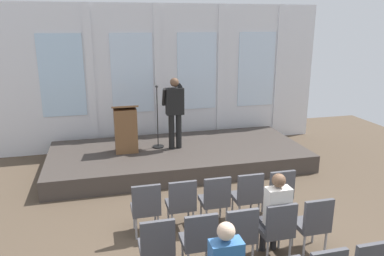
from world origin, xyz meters
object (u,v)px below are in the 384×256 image
object	(u,v)px
speaker	(175,108)
mic_stand	(158,134)
chair_r0_c2	(215,198)
chair_r1_c0	(157,244)
chair_r1_c4	(313,222)
chair_r1_c2	(239,232)
chair_r0_c3	(248,194)
chair_r1_c3	(277,227)
audience_r1_c3	(276,211)
chair_r0_c1	(181,202)
chair_r1_c1	(199,238)
chair_r0_c4	(279,190)
lectern	(126,129)
chair_r0_c0	(146,206)

from	to	relation	value
speaker	mic_stand	size ratio (longest dim) A/B	1.12
speaker	chair_r0_c2	world-z (taller)	speaker
chair_r1_c0	chair_r1_c4	distance (m)	2.36
speaker	chair_r0_c2	xyz separation A→B (m)	(0.06, -3.08, -0.90)
chair_r1_c0	chair_r1_c2	xyz separation A→B (m)	(1.18, 0.00, 0.00)
chair_r0_c2	chair_r1_c4	world-z (taller)	same
chair_r0_c3	chair_r1_c4	distance (m)	1.27
chair_r1_c3	audience_r1_c3	size ratio (longest dim) A/B	0.70
chair_r1_c0	chair_r1_c4	size ratio (longest dim) A/B	1.00
speaker	mic_stand	bearing A→B (deg)	159.43
chair_r0_c1	chair_r1_c1	size ratio (longest dim) A/B	1.00
chair_r0_c4	chair_r1_c1	xyz separation A→B (m)	(-1.77, -1.12, 0.00)
lectern	chair_r0_c2	distance (m)	3.37
lectern	chair_r1_c3	distance (m)	4.62
chair_r1_c2	chair_r1_c3	xyz separation A→B (m)	(0.59, 0.00, 0.00)
chair_r0_c4	chair_r1_c1	bearing A→B (deg)	-147.66
chair_r1_c2	chair_r1_c3	size ratio (longest dim) A/B	1.00
chair_r0_c3	chair_r0_c4	xyz separation A→B (m)	(0.59, 0.00, 0.00)
speaker	chair_r0_c0	world-z (taller)	speaker
chair_r1_c2	chair_r0_c2	bearing A→B (deg)	90.00
speaker	audience_r1_c3	size ratio (longest dim) A/B	1.29
chair_r0_c0	chair_r1_c2	size ratio (longest dim) A/B	1.00
lectern	chair_r0_c1	distance (m)	3.20
chair_r1_c0	lectern	bearing A→B (deg)	90.80
mic_stand	chair_r1_c0	distance (m)	4.42
chair_r1_c1	chair_r0_c2	bearing A→B (deg)	62.23
chair_r0_c1	audience_r1_c3	bearing A→B (deg)	-41.41
chair_r0_c0	chair_r1_c0	xyz separation A→B (m)	(0.00, -1.12, 0.00)
chair_r1_c1	chair_r1_c3	world-z (taller)	same
chair_r0_c4	chair_r1_c1	size ratio (longest dim) A/B	1.00
chair_r0_c2	chair_r1_c2	xyz separation A→B (m)	(0.00, -1.12, 0.00)
speaker	chair_r0_c4	world-z (taller)	speaker
mic_stand	chair_r0_c2	size ratio (longest dim) A/B	1.65
mic_stand	lectern	xyz separation A→B (m)	(-0.78, -0.13, 0.22)
speaker	chair_r0_c1	size ratio (longest dim) A/B	1.85
chair_r1_c0	chair_r1_c4	world-z (taller)	same
speaker	chair_r1_c0	distance (m)	4.44
lectern	chair_r0_c2	size ratio (longest dim) A/B	1.23
chair_r0_c1	chair_r1_c3	xyz separation A→B (m)	(1.18, -1.12, 0.00)
chair_r0_c0	audience_r1_c3	size ratio (longest dim) A/B	0.70
audience_r1_c3	speaker	bearing A→B (deg)	98.96
chair_r0_c1	chair_r0_c3	xyz separation A→B (m)	(1.18, 0.00, 0.00)
chair_r1_c3	chair_r1_c4	xyz separation A→B (m)	(0.59, 0.00, 0.00)
chair_r1_c1	chair_r1_c2	bearing A→B (deg)	0.00
chair_r1_c4	audience_r1_c3	bearing A→B (deg)	172.30
chair_r1_c0	chair_r1_c3	size ratio (longest dim) A/B	1.00
chair_r0_c4	chair_r1_c4	size ratio (longest dim) A/B	1.00
speaker	chair_r0_c1	xyz separation A→B (m)	(-0.53, -3.08, -0.90)
chair_r0_c0	chair_r1_c2	xyz separation A→B (m)	(1.18, -1.12, 0.00)
chair_r0_c3	chair_r1_c1	bearing A→B (deg)	-136.48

